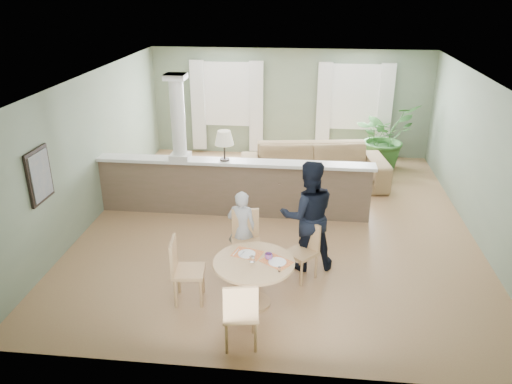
# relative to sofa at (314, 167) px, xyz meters

# --- Properties ---
(ground) EXTENTS (8.00, 8.00, 0.00)m
(ground) POSITION_rel_sofa_xyz_m (-0.64, -1.77, -0.46)
(ground) COLOR tan
(ground) RESTS_ON ground
(room_shell) EXTENTS (7.02, 8.02, 2.71)m
(room_shell) POSITION_rel_sofa_xyz_m (-0.67, -1.14, 1.35)
(room_shell) COLOR gray
(room_shell) RESTS_ON ground
(pony_wall) EXTENTS (5.32, 0.38, 2.70)m
(pony_wall) POSITION_rel_sofa_xyz_m (-1.62, -1.57, 0.25)
(pony_wall) COLOR #765B4B
(pony_wall) RESTS_ON ground
(sofa) EXTENTS (3.29, 1.67, 0.92)m
(sofa) POSITION_rel_sofa_xyz_m (0.00, 0.00, 0.00)
(sofa) COLOR #90774F
(sofa) RESTS_ON ground
(houseplant) EXTENTS (1.88, 1.86, 1.58)m
(houseplant) POSITION_rel_sofa_xyz_m (1.66, 1.43, 0.33)
(houseplant) COLOR #2D5E25
(houseplant) RESTS_ON ground
(dining_table) EXTENTS (1.13, 1.13, 0.77)m
(dining_table) POSITION_rel_sofa_xyz_m (-0.81, -4.43, 0.08)
(dining_table) COLOR tan
(dining_table) RESTS_ON ground
(chair_far_boy) EXTENTS (0.52, 0.52, 0.98)m
(chair_far_boy) POSITION_rel_sofa_xyz_m (-1.04, -3.53, 0.08)
(chair_far_boy) COLOR tan
(chair_far_boy) RESTS_ON ground
(chair_far_man) EXTENTS (0.57, 0.57, 0.89)m
(chair_far_man) POSITION_rel_sofa_xyz_m (-0.13, -3.64, 0.03)
(chair_far_man) COLOR tan
(chair_far_man) RESTS_ON ground
(chair_near) EXTENTS (0.51, 0.51, 0.96)m
(chair_near) POSITION_rel_sofa_xyz_m (-0.87, -5.37, 0.07)
(chair_near) COLOR tan
(chair_near) RESTS_ON ground
(chair_side) EXTENTS (0.48, 0.48, 0.97)m
(chair_side) POSITION_rel_sofa_xyz_m (-1.81, -4.46, 0.07)
(chair_side) COLOR tan
(chair_side) RESTS_ON ground
(child_person) EXTENTS (0.49, 0.35, 1.27)m
(child_person) POSITION_rel_sofa_xyz_m (-1.12, -3.39, 0.17)
(child_person) COLOR #A9A9AE
(child_person) RESTS_ON ground
(man_person) EXTENTS (0.99, 0.84, 1.78)m
(man_person) POSITION_rel_sofa_xyz_m (-0.10, -3.34, 0.43)
(man_person) COLOR black
(man_person) RESTS_ON ground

